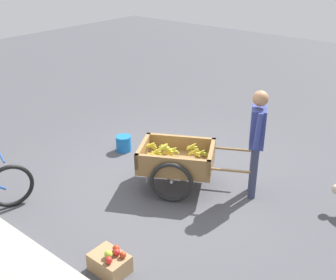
# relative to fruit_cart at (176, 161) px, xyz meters

# --- Properties ---
(ground_plane) EXTENTS (24.00, 24.00, 0.00)m
(ground_plane) POSITION_rel_fruit_cart_xyz_m (0.26, 0.02, -0.44)
(ground_plane) COLOR #47474C
(fruit_cart) EXTENTS (1.81, 1.45, 0.73)m
(fruit_cart) POSITION_rel_fruit_cart_xyz_m (0.00, 0.00, 0.00)
(fruit_cart) COLOR olive
(fruit_cart) RESTS_ON ground
(vendor_person) EXTENTS (0.34, 0.54, 1.63)m
(vendor_person) POSITION_rel_fruit_cart_xyz_m (-1.02, -0.54, 0.54)
(vendor_person) COLOR #333851
(vendor_person) RESTS_ON ground
(plastic_bucket) EXTENTS (0.28, 0.28, 0.28)m
(plastic_bucket) POSITION_rel_fruit_cart_xyz_m (1.50, -0.36, -0.30)
(plastic_bucket) COLOR #1966B2
(plastic_bucket) RESTS_ON ground
(apple_crate) EXTENTS (0.44, 0.32, 0.32)m
(apple_crate) POSITION_rel_fruit_cart_xyz_m (-0.57, 1.95, -0.31)
(apple_crate) COLOR #99754C
(apple_crate) RESTS_ON ground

